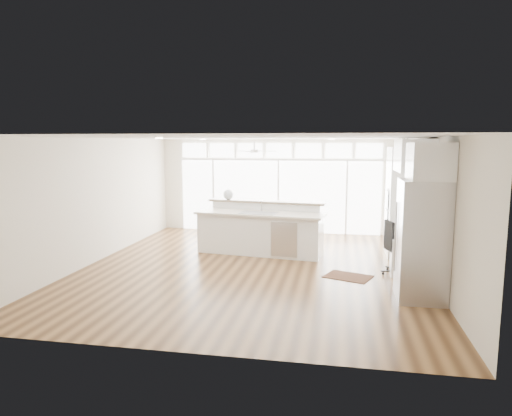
# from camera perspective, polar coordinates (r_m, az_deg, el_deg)

# --- Properties ---
(floor) EXTENTS (7.00, 8.00, 0.02)m
(floor) POSITION_cam_1_polar(r_m,az_deg,el_deg) (9.64, -0.38, -7.53)
(floor) COLOR #482C16
(floor) RESTS_ON ground
(ceiling) EXTENTS (7.00, 8.00, 0.02)m
(ceiling) POSITION_cam_1_polar(r_m,az_deg,el_deg) (9.28, -0.39, 8.80)
(ceiling) COLOR white
(ceiling) RESTS_ON wall_back
(wall_back) EXTENTS (7.00, 0.04, 2.70)m
(wall_back) POSITION_cam_1_polar(r_m,az_deg,el_deg) (13.29, 2.87, 2.76)
(wall_back) COLOR beige
(wall_back) RESTS_ON floor
(wall_front) EXTENTS (7.00, 0.04, 2.70)m
(wall_front) POSITION_cam_1_polar(r_m,az_deg,el_deg) (5.55, -8.22, -4.89)
(wall_front) COLOR beige
(wall_front) RESTS_ON floor
(wall_left) EXTENTS (0.04, 8.00, 2.70)m
(wall_left) POSITION_cam_1_polar(r_m,az_deg,el_deg) (10.59, -19.32, 0.94)
(wall_left) COLOR beige
(wall_left) RESTS_ON floor
(wall_right) EXTENTS (0.04, 8.00, 2.70)m
(wall_right) POSITION_cam_1_polar(r_m,az_deg,el_deg) (9.37, 21.14, -0.04)
(wall_right) COLOR beige
(wall_right) RESTS_ON floor
(glass_wall) EXTENTS (5.80, 0.06, 2.08)m
(glass_wall) POSITION_cam_1_polar(r_m,az_deg,el_deg) (13.26, 2.83, 1.45)
(glass_wall) COLOR white
(glass_wall) RESTS_ON wall_back
(transom_row) EXTENTS (5.90, 0.06, 0.40)m
(transom_row) POSITION_cam_1_polar(r_m,az_deg,el_deg) (13.18, 2.87, 7.20)
(transom_row) COLOR white
(transom_row) RESTS_ON wall_back
(desk_window) EXTENTS (0.04, 0.85, 0.85)m
(desk_window) POSITION_cam_1_polar(r_m,az_deg,el_deg) (9.63, 20.65, 1.39)
(desk_window) COLOR white
(desk_window) RESTS_ON wall_right
(ceiling_fan) EXTENTS (1.16, 1.16, 0.32)m
(ceiling_fan) POSITION_cam_1_polar(r_m,az_deg,el_deg) (12.13, -0.22, 7.60)
(ceiling_fan) COLOR silver
(ceiling_fan) RESTS_ON ceiling
(recessed_lights) EXTENTS (3.40, 3.00, 0.02)m
(recessed_lights) POSITION_cam_1_polar(r_m,az_deg,el_deg) (9.48, -0.16, 8.66)
(recessed_lights) COLOR white
(recessed_lights) RESTS_ON ceiling
(oven_cabinet) EXTENTS (0.64, 1.20, 2.50)m
(oven_cabinet) POSITION_cam_1_polar(r_m,az_deg,el_deg) (11.09, 17.75, 0.79)
(oven_cabinet) COLOR white
(oven_cabinet) RESTS_ON floor
(desk_nook) EXTENTS (0.72, 1.30, 0.76)m
(desk_nook) POSITION_cam_1_polar(r_m,az_deg,el_deg) (9.77, 18.39, -5.38)
(desk_nook) COLOR white
(desk_nook) RESTS_ON floor
(upper_cabinets) EXTENTS (0.64, 1.30, 0.64)m
(upper_cabinets) POSITION_cam_1_polar(r_m,az_deg,el_deg) (9.53, 19.16, 6.23)
(upper_cabinets) COLOR white
(upper_cabinets) RESTS_ON wall_right
(refrigerator) EXTENTS (0.76, 0.90, 2.00)m
(refrigerator) POSITION_cam_1_polar(r_m,az_deg,el_deg) (8.05, 20.03, -3.79)
(refrigerator) COLOR #B3B3B8
(refrigerator) RESTS_ON floor
(fridge_cabinet) EXTENTS (0.64, 0.90, 0.60)m
(fridge_cabinet) POSITION_cam_1_polar(r_m,az_deg,el_deg) (7.90, 20.92, 5.48)
(fridge_cabinet) COLOR white
(fridge_cabinet) RESTS_ON wall_right
(framed_photos) EXTENTS (0.06, 0.22, 0.80)m
(framed_photos) POSITION_cam_1_polar(r_m,az_deg,el_deg) (10.25, 20.01, 0.96)
(framed_photos) COLOR black
(framed_photos) RESTS_ON wall_right
(kitchen_island) EXTENTS (3.15, 1.53, 1.20)m
(kitchen_island) POSITION_cam_1_polar(r_m,az_deg,el_deg) (10.72, 0.50, -2.57)
(kitchen_island) COLOR white
(kitchen_island) RESTS_ON floor
(rug) EXTENTS (1.02, 0.89, 0.01)m
(rug) POSITION_cam_1_polar(r_m,az_deg,el_deg) (9.19, 11.44, -8.39)
(rug) COLOR #321910
(rug) RESTS_ON floor
(office_chair) EXTENTS (0.68, 0.65, 1.07)m
(office_chair) POSITION_cam_1_polar(r_m,az_deg,el_deg) (9.47, 17.40, -4.80)
(office_chair) COLOR black
(office_chair) RESTS_ON floor
(fishbowl) EXTENTS (0.26, 0.26, 0.25)m
(fishbowl) POSITION_cam_1_polar(r_m,az_deg,el_deg) (11.30, -3.48, 1.70)
(fishbowl) COLOR silver
(fishbowl) RESTS_ON kitchen_island
(monitor) EXTENTS (0.13, 0.46, 0.38)m
(monitor) POSITION_cam_1_polar(r_m,az_deg,el_deg) (9.65, 18.07, -2.07)
(monitor) COLOR black
(monitor) RESTS_ON desk_nook
(keyboard) EXTENTS (0.16, 0.31, 0.01)m
(keyboard) POSITION_cam_1_polar(r_m,az_deg,el_deg) (9.66, 17.02, -3.12)
(keyboard) COLOR white
(keyboard) RESTS_ON desk_nook
(potted_plant) EXTENTS (0.31, 0.34, 0.24)m
(potted_plant) POSITION_cam_1_polar(r_m,az_deg,el_deg) (11.01, 18.06, 7.88)
(potted_plant) COLOR #345F28
(potted_plant) RESTS_ON oven_cabinet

